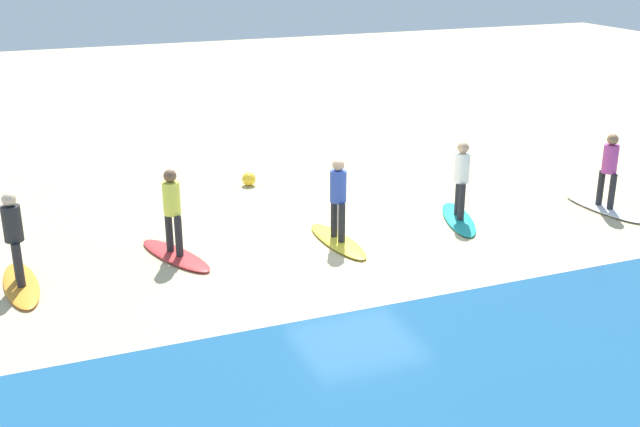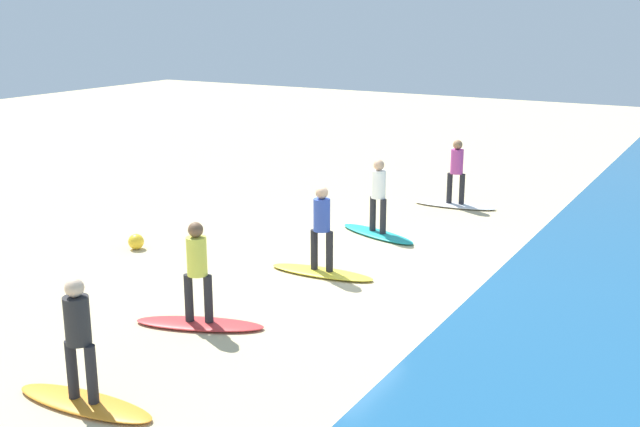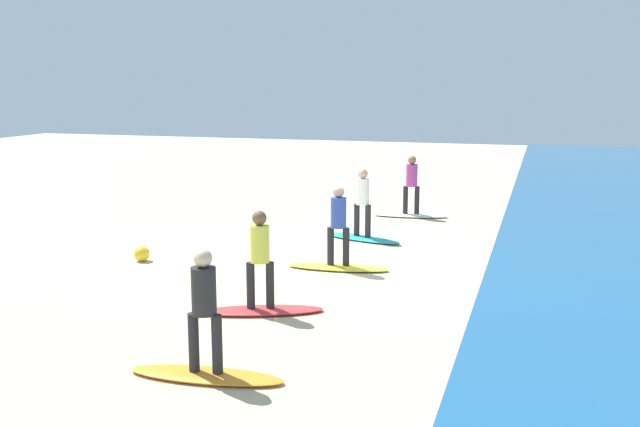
% 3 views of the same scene
% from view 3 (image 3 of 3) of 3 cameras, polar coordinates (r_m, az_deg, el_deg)
% --- Properties ---
extents(ground_plane, '(60.00, 60.00, 0.00)m').
position_cam_3_polar(ground_plane, '(15.64, 1.52, -3.87)').
color(ground_plane, '#CCB789').
extents(surfboard_white, '(0.82, 2.15, 0.09)m').
position_cam_3_polar(surfboard_white, '(20.99, 7.00, -0.14)').
color(surfboard_white, white).
rests_on(surfboard_white, ground).
extents(surfer_white, '(0.32, 0.46, 1.64)m').
position_cam_3_polar(surfer_white, '(20.83, 7.06, 2.54)').
color(surfer_white, '#232328').
rests_on(surfer_white, surfboard_white).
extents(surfboard_teal, '(1.21, 2.17, 0.09)m').
position_cam_3_polar(surfboard_teal, '(17.91, 3.26, -1.90)').
color(surfboard_teal, teal).
rests_on(surfboard_teal, ground).
extents(surfer_teal, '(0.32, 0.44, 1.64)m').
position_cam_3_polar(surfer_teal, '(17.72, 3.29, 1.24)').
color(surfer_teal, '#232328').
rests_on(surfer_teal, surfboard_teal).
extents(surfboard_yellow, '(0.73, 2.14, 0.09)m').
position_cam_3_polar(surfboard_yellow, '(15.16, 1.41, -4.15)').
color(surfboard_yellow, yellow).
rests_on(surfboard_yellow, ground).
extents(surfer_yellow, '(0.32, 0.46, 1.64)m').
position_cam_3_polar(surfer_yellow, '(14.94, 1.43, -0.47)').
color(surfer_yellow, '#232328').
rests_on(surfer_yellow, surfboard_yellow).
extents(surfboard_red, '(1.29, 2.16, 0.09)m').
position_cam_3_polar(surfboard_red, '(12.45, -4.58, -7.44)').
color(surfboard_red, red).
rests_on(surfboard_red, ground).
extents(surfer_red, '(0.32, 0.44, 1.64)m').
position_cam_3_polar(surfer_red, '(12.18, -4.65, -2.99)').
color(surfer_red, '#232328').
rests_on(surfer_red, surfboard_red).
extents(surfboard_orange, '(0.72, 2.14, 0.09)m').
position_cam_3_polar(surfboard_orange, '(9.96, -8.74, -12.18)').
color(surfboard_orange, orange).
rests_on(surfboard_orange, ground).
extents(surfer_orange, '(0.32, 0.46, 1.64)m').
position_cam_3_polar(surfer_orange, '(9.63, -8.90, -6.72)').
color(surfer_orange, '#232328').
rests_on(surfer_orange, surfboard_orange).
extents(beach_ball, '(0.33, 0.33, 0.33)m').
position_cam_3_polar(beach_ball, '(16.23, -13.54, -3.02)').
color(beach_ball, yellow).
rests_on(beach_ball, ground).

